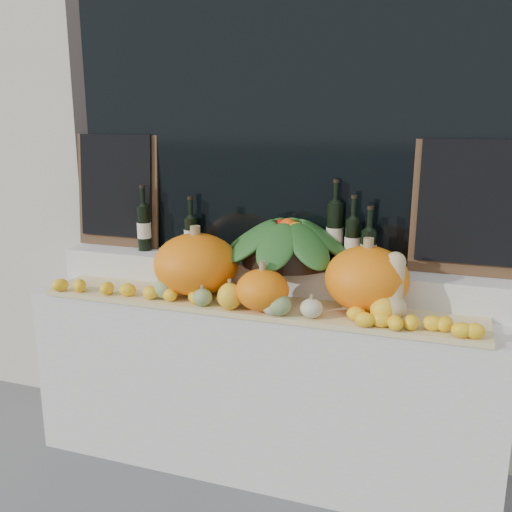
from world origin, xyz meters
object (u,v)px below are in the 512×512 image
pumpkin_left (196,264)px  butternut_squash (393,291)px  pumpkin_right (367,279)px  wine_bottle_tall (335,233)px  produce_bowl (288,241)px

pumpkin_left → butternut_squash: 0.95m
pumpkin_left → pumpkin_right: bearing=2.1°
pumpkin_left → butternut_squash: size_ratio=1.45×
pumpkin_left → wine_bottle_tall: wine_bottle_tall is taller
pumpkin_right → butternut_squash: (0.12, -0.08, -0.02)m
pumpkin_left → produce_bowl: (0.40, 0.21, 0.10)m
pumpkin_left → produce_bowl: produce_bowl is taller
pumpkin_left → wine_bottle_tall: 0.70m
produce_bowl → wine_bottle_tall: wine_bottle_tall is taller
pumpkin_left → pumpkin_right: (0.82, 0.03, -0.00)m
pumpkin_left → pumpkin_right: 0.82m
wine_bottle_tall → butternut_squash: bearing=-45.7°
pumpkin_left → butternut_squash: bearing=-3.2°
pumpkin_right → produce_bowl: 0.47m
produce_bowl → pumpkin_right: bearing=-23.7°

